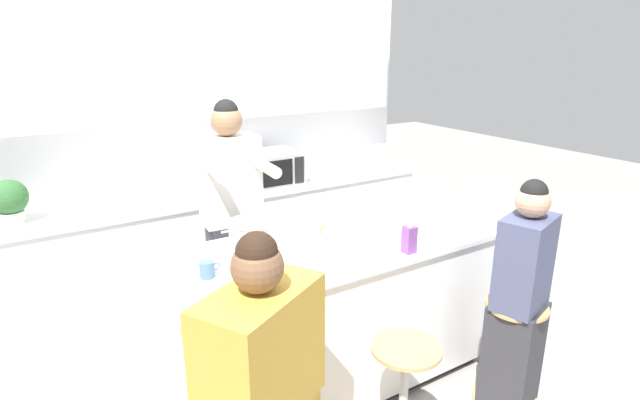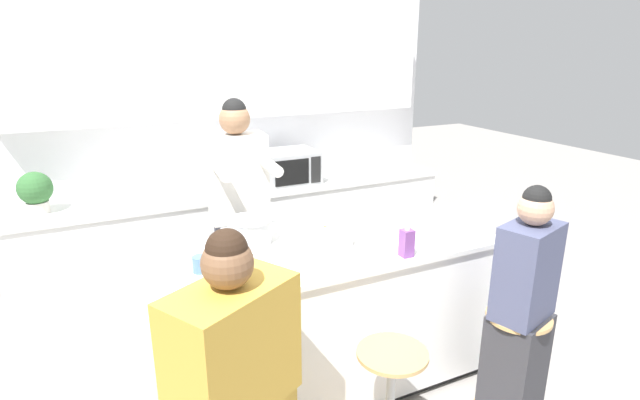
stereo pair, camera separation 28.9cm
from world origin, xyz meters
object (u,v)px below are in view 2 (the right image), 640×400
at_px(cooking_pot, 250,231).
at_px(potted_plant, 35,191).
at_px(bar_stool_rightmost, 512,365).
at_px(juice_carton, 407,243).
at_px(fruit_bowl, 337,238).
at_px(kitchen_island, 326,315).
at_px(microwave, 288,167).
at_px(banana_bunch, 328,230).
at_px(coffee_cup_near, 200,264).
at_px(person_seated_near, 521,318).
at_px(person_cooking, 240,226).

relative_size(cooking_pot, potted_plant, 1.16).
height_order(bar_stool_rightmost, juice_carton, juice_carton).
xyz_separation_m(cooking_pot, fruit_bowl, (0.44, -0.26, -0.03)).
xyz_separation_m(kitchen_island, bar_stool_rightmost, (0.81, -0.73, -0.14)).
relative_size(fruit_bowl, juice_carton, 1.10).
bearing_deg(cooking_pot, potted_plant, 131.75).
bearing_deg(fruit_bowl, microwave, 78.01).
bearing_deg(juice_carton, kitchen_island, 133.94).
xyz_separation_m(bar_stool_rightmost, potted_plant, (-2.35, 2.25, 0.72)).
xyz_separation_m(kitchen_island, potted_plant, (-1.54, 1.53, 0.58)).
distance_m(banana_bunch, juice_carton, 0.56).
bearing_deg(fruit_bowl, coffee_cup_near, -179.23).
bearing_deg(kitchen_island, person_seated_near, -42.10).
distance_m(person_seated_near, potted_plant, 3.29).
height_order(person_cooking, cooking_pot, person_cooking).
bearing_deg(coffee_cup_near, potted_plant, 117.13).
distance_m(cooking_pot, potted_plant, 1.74).
xyz_separation_m(bar_stool_rightmost, banana_bunch, (-0.71, 0.89, 0.62)).
relative_size(person_cooking, potted_plant, 5.73).
xyz_separation_m(fruit_bowl, banana_bunch, (0.04, 0.20, -0.02)).
bearing_deg(fruit_bowl, banana_bunch, 78.61).
bearing_deg(microwave, juice_carton, -91.67).
xyz_separation_m(bar_stool_rightmost, person_cooking, (-1.11, 1.42, 0.53)).
relative_size(kitchen_island, banana_bunch, 14.93).
bearing_deg(juice_carton, person_cooking, 121.51).
xyz_separation_m(person_seated_near, banana_bunch, (-0.72, 0.90, 0.32)).
relative_size(cooking_pot, coffee_cup_near, 3.22).
bearing_deg(person_cooking, cooking_pot, -94.81).
distance_m(coffee_cup_near, microwave, 1.90).
bearing_deg(juice_carton, coffee_cup_near, 164.43).
distance_m(person_seated_near, cooking_pot, 1.58).
height_order(kitchen_island, fruit_bowl, fruit_bowl).
height_order(coffee_cup_near, banana_bunch, coffee_cup_near).
relative_size(banana_bunch, microwave, 0.28).
relative_size(person_seated_near, microwave, 2.85).
bearing_deg(cooking_pot, kitchen_island, -30.66).
bearing_deg(bar_stool_rightmost, cooking_pot, 141.26).
distance_m(coffee_cup_near, banana_bunch, 0.86).
bearing_deg(kitchen_island, bar_stool_rightmost, -42.05).
xyz_separation_m(cooking_pot, banana_bunch, (0.48, -0.06, -0.05)).
bearing_deg(person_cooking, fruit_bowl, -59.01).
bearing_deg(cooking_pot, person_seated_near, -38.80).
relative_size(juice_carton, potted_plant, 0.57).
distance_m(person_cooking, fruit_bowl, 0.81).
height_order(person_seated_near, potted_plant, person_seated_near).
xyz_separation_m(person_cooking, coffee_cup_near, (-0.43, -0.73, 0.11)).
height_order(bar_stool_rightmost, potted_plant, potted_plant).
xyz_separation_m(person_seated_near, cooking_pot, (-1.19, 0.96, 0.37)).
height_order(kitchen_island, cooking_pot, cooking_pot).
distance_m(bar_stool_rightmost, cooking_pot, 1.67).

